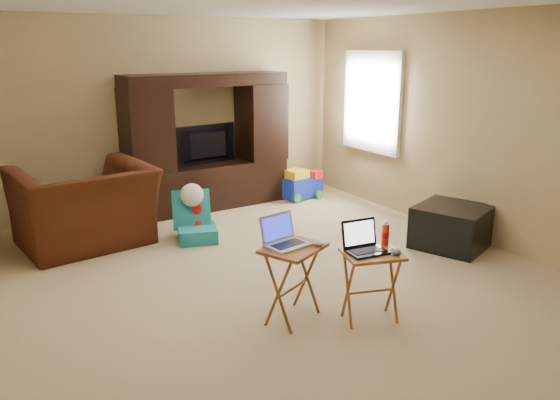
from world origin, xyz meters
TOP-DOWN VIEW (x-y plane):
  - floor at (0.00, 0.00)m, footprint 5.50×5.50m
  - ceiling at (0.00, 0.00)m, footprint 5.50×5.50m
  - wall_back at (0.00, 2.75)m, footprint 5.00×0.00m
  - wall_front at (0.00, -2.75)m, footprint 5.00×0.00m
  - wall_right at (2.50, 0.00)m, footprint 0.00×5.50m
  - window_pane at (2.48, 1.55)m, footprint 0.00×1.20m
  - window_frame at (2.46, 1.55)m, footprint 0.06×1.14m
  - entertainment_center at (0.43, 2.45)m, footprint 2.21×0.65m
  - television at (0.43, 2.42)m, footprint 0.92×0.25m
  - recliner at (-1.34, 1.74)m, footprint 1.51×1.37m
  - child_rocker at (-0.23, 1.25)m, footprint 0.55×0.59m
  - plush_toy at (-0.17, 1.43)m, footprint 0.38×0.32m
  - push_toy at (1.75, 2.17)m, footprint 0.66×0.53m
  - ottoman at (2.10, -0.32)m, footprint 0.92×0.92m
  - tray_table_left at (-0.27, -0.86)m, footprint 0.60×0.55m
  - tray_table_right at (0.26, -1.19)m, footprint 0.53×0.47m
  - laptop_left at (-0.30, -0.83)m, footprint 0.37×0.33m
  - laptop_right at (0.22, -1.17)m, footprint 0.33×0.29m
  - mouse_left at (-0.08, -0.93)m, footprint 0.11×0.14m
  - mouse_right at (0.39, -1.31)m, footprint 0.11×0.14m
  - water_bottle at (0.45, -1.11)m, footprint 0.06×0.06m

SIDE VIEW (x-z plane):
  - floor at x=0.00m, z-range 0.00..0.00m
  - plush_toy at x=-0.17m, z-range 0.00..0.42m
  - push_toy at x=1.75m, z-range 0.00..0.44m
  - ottoman at x=2.10m, z-range 0.00..0.46m
  - child_rocker at x=-0.23m, z-range 0.00..0.57m
  - tray_table_right at x=0.26m, z-range 0.00..0.58m
  - tray_table_left at x=-0.27m, z-range 0.00..0.62m
  - recliner at x=-1.34m, z-range 0.00..0.88m
  - mouse_right at x=0.39m, z-range 0.58..0.63m
  - mouse_left at x=-0.08m, z-range 0.62..0.67m
  - water_bottle at x=0.45m, z-range 0.58..0.76m
  - laptop_right at x=0.22m, z-range 0.58..0.82m
  - laptop_left at x=-0.30m, z-range 0.62..0.86m
  - television at x=0.43m, z-range 0.60..1.12m
  - entertainment_center at x=0.43m, z-range 0.00..1.79m
  - wall_back at x=0.00m, z-range -1.25..3.75m
  - wall_front at x=0.00m, z-range -1.25..3.75m
  - wall_right at x=2.50m, z-range -1.50..4.00m
  - window_pane at x=2.48m, z-range 0.80..2.00m
  - window_frame at x=2.46m, z-range 0.73..2.07m
  - ceiling at x=0.00m, z-range 2.50..2.50m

